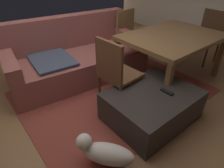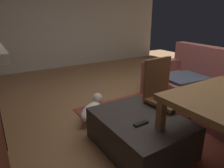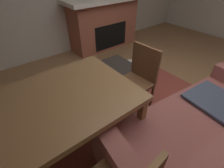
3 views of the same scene
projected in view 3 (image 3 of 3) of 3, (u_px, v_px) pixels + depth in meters
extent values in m
plane|color=olive|center=(169.00, 105.00, 2.52)|extent=(8.66, 8.66, 0.00)
cube|color=brown|center=(138.00, 116.00, 2.34)|extent=(2.60, 2.00, 0.01)
cube|color=#9E5642|center=(104.00, 25.00, 3.98)|extent=(1.65, 0.60, 1.09)
cube|color=black|center=(110.00, 36.00, 3.94)|extent=(0.91, 0.10, 0.56)
cube|color=#8C4C47|center=(196.00, 135.00, 1.84)|extent=(2.24, 1.21, 0.42)
cube|color=#8C4C47|center=(127.00, 167.00, 1.25)|extent=(0.29, 0.98, 0.20)
cube|color=#2D2826|center=(108.00, 82.00, 2.68)|extent=(1.04, 0.80, 0.38)
cube|color=black|center=(98.00, 72.00, 2.55)|extent=(0.05, 0.16, 0.02)
cube|color=brown|center=(60.00, 100.00, 1.58)|extent=(1.48, 1.09, 0.06)
cube|color=brown|center=(140.00, 122.00, 1.83)|extent=(0.07, 0.07, 0.68)
cube|color=brown|center=(94.00, 82.00, 2.44)|extent=(0.07, 0.07, 0.68)
cylinder|color=brown|center=(114.00, 165.00, 1.58)|extent=(0.04, 0.04, 0.41)
cube|color=brown|center=(134.00, 83.00, 2.26)|extent=(0.47, 0.47, 0.04)
cube|color=brown|center=(145.00, 62.00, 2.21)|extent=(0.07, 0.44, 0.48)
cylinder|color=brown|center=(133.00, 109.00, 2.17)|extent=(0.04, 0.04, 0.41)
cylinder|color=brown|center=(114.00, 95.00, 2.41)|extent=(0.04, 0.04, 0.41)
cylinder|color=brown|center=(152.00, 96.00, 2.38)|extent=(0.04, 0.04, 0.41)
cylinder|color=brown|center=(132.00, 84.00, 2.62)|extent=(0.04, 0.04, 0.41)
ellipsoid|color=silver|center=(135.00, 64.00, 3.23)|extent=(0.47, 0.52, 0.20)
sphere|color=silver|center=(148.00, 61.00, 3.12)|extent=(0.15, 0.15, 0.15)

